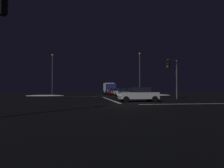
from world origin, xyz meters
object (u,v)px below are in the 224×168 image
Objects in this scene: sedan_blue at (125,92)px; sedan_red at (113,92)px; traffic_signal_ne at (173,71)px; streetlamp_right_far at (140,71)px; box_truck at (109,88)px; sedan_silver_crossing at (139,94)px; sedan_gray at (132,93)px; streetlamp_left_far at (52,72)px; sedan_white at (119,92)px.

sedan_red is at bearing 91.56° from sedan_blue.
traffic_signal_ne is 22.40m from streetlamp_right_far.
box_truck is 1.91× the size of sedan_silver_crossing.
streetlamp_right_far is (7.84, 26.88, 5.06)m from sedan_silver_crossing.
sedan_red is at bearing -179.44° from streetlamp_right_far.
sedan_gray is 0.52× the size of box_truck.
box_truck is at bearing 90.25° from sedan_gray.
streetlamp_left_far is (-14.48, 11.78, 4.62)m from sedan_blue.
sedan_red is 26.84m from sedan_silver_crossing.
traffic_signal_ne is at bearing 37.22° from sedan_silver_crossing.
streetlamp_right_far is (1.74, 22.24, 2.09)m from traffic_signal_ne.
sedan_gray is 20.25m from streetlamp_right_far.
sedan_gray is 23.77m from streetlamp_left_far.
sedan_blue is 1.00× the size of sedan_silver_crossing.
traffic_signal_ne is at bearing -74.87° from sedan_white.
box_truck is 0.88× the size of streetlamp_left_far.
streetlamp_left_far reaches higher than sedan_silver_crossing.
streetlamp_right_far reaches higher than sedan_red.
sedan_blue is 11.72m from sedan_red.
box_truck is (-0.41, 12.62, 0.91)m from sedan_white.
streetlamp_left_far is at bearing 158.78° from sedan_white.
streetlamp_right_far is 1.09× the size of streetlamp_left_far.
sedan_silver_crossing is at bearing -94.36° from sedan_white.
streetlamp_right_far is at bearing 85.54° from traffic_signal_ne.
sedan_white is (0.29, 12.85, 0.00)m from sedan_gray.
sedan_white is 0.42× the size of streetlamp_right_far.
sedan_gray is 8.49m from sedan_silver_crossing.
sedan_blue is at bearing 83.95° from sedan_silver_crossing.
sedan_red is at bearing 87.27° from sedan_silver_crossing.
streetlamp_left_far is (-14.16, 0.06, 4.62)m from sedan_red.
sedan_silver_crossing is at bearing -96.05° from sedan_blue.
sedan_red is 1.00× the size of sedan_silver_crossing.
box_truck is at bearing 99.51° from traffic_signal_ne.
streetlamp_left_far is at bearing 115.61° from sedan_silver_crossing.
sedan_silver_crossing is at bearing -92.73° from sedan_red.
sedan_blue is 1.00× the size of sedan_red.
sedan_white is 0.46× the size of streetlamp_left_far.
sedan_gray is at bearing 141.91° from traffic_signal_ne.
sedan_blue is 19.23m from streetlamp_left_far.
sedan_silver_crossing is 28.45m from streetlamp_right_far.
sedan_silver_crossing is 8.23m from traffic_signal_ne.
sedan_red is 22.89m from traffic_signal_ne.
sedan_gray is 1.00× the size of sedan_blue.
traffic_signal_ne is (4.83, -22.17, 2.98)m from sedan_red.
sedan_red is (-0.32, 11.72, 0.00)m from sedan_blue.
sedan_red is at bearing 90.14° from sedan_gray.
sedan_blue is 11.77m from traffic_signal_ne.
sedan_white is 5.58m from sedan_red.
sedan_white is (0.02, 6.15, 0.00)m from sedan_blue.
sedan_silver_crossing is (-1.33, -8.39, 0.00)m from sedan_gray.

